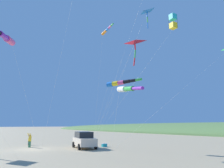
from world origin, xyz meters
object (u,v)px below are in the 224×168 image
cooler_box (104,145)px  parked_car (84,140)px  kite_windsock_magenta_far_left (126,89)px  kite_delta_checkered_midright (135,42)px  kite_windsock_striped_overhead (119,83)px  person_child_green_jacket (29,140)px  kite_box_orange_high_right (173,22)px  kite_delta_red_high_left (147,12)px  person_child_grey_jacket (76,139)px  kite_windsock_yellow_midlevel (6,38)px  person_adult_flyer (30,139)px  kite_windsock_rainbow_low_near (106,31)px

cooler_box → parked_car: bearing=179.6°
kite_windsock_magenta_far_left → kite_delta_checkered_midright: 5.17m
kite_windsock_striped_overhead → person_child_green_jacket: bearing=122.8°
kite_windsock_striped_overhead → cooler_box: bearing=88.5°
kite_windsock_striped_overhead → kite_box_orange_high_right: bearing=-79.9°
parked_car → person_child_green_jacket: bearing=119.0°
parked_car → kite_delta_red_high_left: size_ratio=0.30×
person_child_grey_jacket → kite_box_orange_high_right: 18.80m
parked_car → kite_windsock_magenta_far_left: (-0.29, -7.95, 4.85)m
kite_windsock_magenta_far_left → kite_delta_checkered_midright: bearing=13.1°
kite_windsock_yellow_midlevel → kite_box_orange_high_right: bearing=-38.1°
parked_car → person_child_green_jacket: (-4.13, 7.46, -0.28)m
person_child_grey_jacket → person_adult_flyer: bearing=173.5°
person_child_green_jacket → kite_box_orange_high_right: (8.11, -17.68, 12.00)m
kite_windsock_striped_overhead → kite_windsock_magenta_far_left: size_ratio=0.98×
kite_delta_red_high_left → kite_windsock_striped_overhead: bearing=101.2°
cooler_box → kite_windsock_rainbow_low_near: size_ratio=0.04×
kite_windsock_magenta_far_left → kite_windsock_yellow_midlevel: 13.03m
kite_delta_red_high_left → kite_box_orange_high_right: bearing=-81.4°
kite_windsock_yellow_midlevel → cooler_box: bearing=-0.2°
kite_windsock_rainbow_low_near → person_child_green_jacket: bearing=132.7°
person_child_green_jacket → kite_delta_checkered_midright: size_ratio=0.11×
person_adult_flyer → kite_delta_checkered_midright: bearing=-63.9°
person_adult_flyer → person_child_grey_jacket: bearing=-6.5°
person_adult_flyer → person_child_green_jacket: (0.67, 2.73, -0.24)m
person_adult_flyer → kite_delta_red_high_left: 20.27m
kite_windsock_striped_overhead → person_child_grey_jacket: bearing=103.3°
person_child_grey_jacket → kite_windsock_striped_overhead: bearing=-76.7°
kite_delta_red_high_left → kite_windsock_striped_overhead: (-0.80, 4.04, -7.54)m
cooler_box → kite_windsock_magenta_far_left: kite_windsock_magenta_far_left is taller
person_child_green_jacket → kite_windsock_yellow_midlevel: size_ratio=0.10×
kite_windsock_magenta_far_left → kite_windsock_rainbow_low_near: 12.66m
person_child_green_jacket → kite_windsock_rainbow_low_near: 17.86m
kite_delta_red_high_left → kite_delta_checkered_midright: kite_delta_red_high_left is taller
kite_delta_checkered_midright → kite_windsock_yellow_midlevel: kite_windsock_yellow_midlevel is taller
person_child_grey_jacket → person_child_green_jacket: bearing=146.6°
cooler_box → kite_windsock_rainbow_low_near: kite_windsock_rainbow_low_near is taller
kite_delta_red_high_left → kite_box_orange_high_right: size_ratio=1.14×
cooler_box → kite_windsock_striped_overhead: size_ratio=0.07×
parked_car → kite_windsock_yellow_midlevel: 13.68m
person_child_grey_jacket → kite_delta_red_high_left: bearing=-77.5°
parked_car → kite_windsock_yellow_midlevel: size_ratio=0.39×
kite_delta_red_high_left → kite_windsock_striped_overhead: 8.59m
cooler_box → person_child_green_jacket: size_ratio=0.50×
kite_box_orange_high_right → cooler_box: bearing=96.5°
kite_delta_red_high_left → kite_delta_checkered_midright: bearing=-170.5°
person_child_green_jacket → kite_windsock_rainbow_low_near: bearing=-47.3°
kite_windsock_rainbow_low_near → kite_delta_checkered_midright: 8.87m
person_child_green_jacket → kite_windsock_rainbow_low_near: size_ratio=0.08×
person_adult_flyer → kite_box_orange_high_right: (8.79, -14.95, 11.76)m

